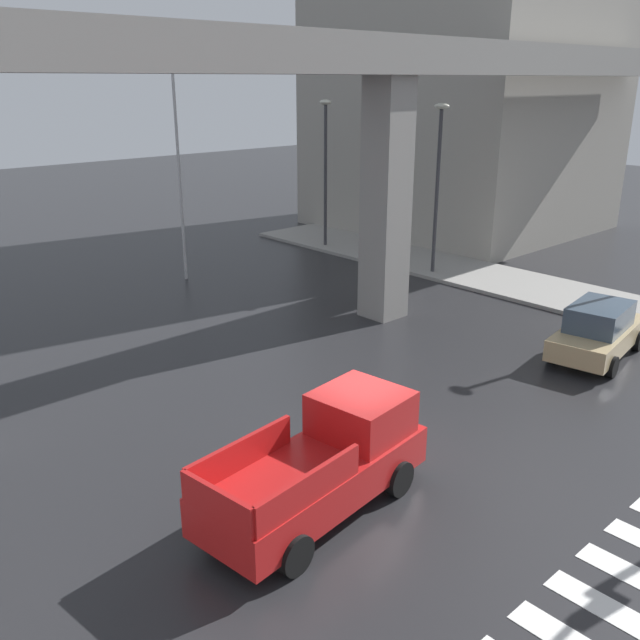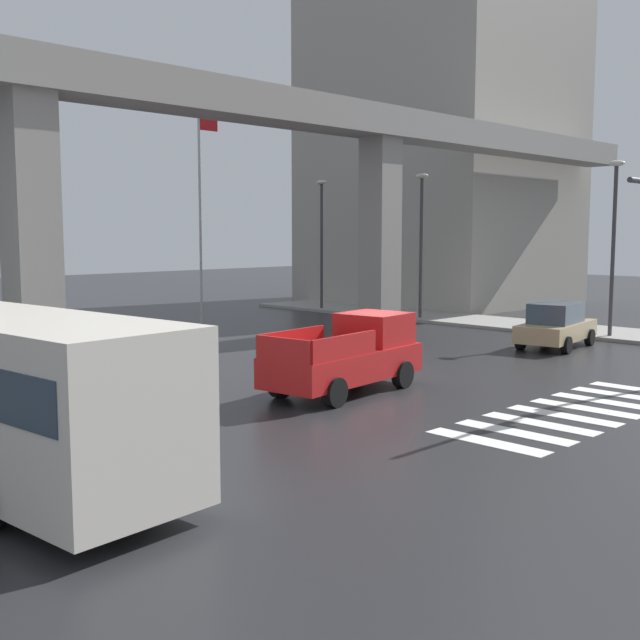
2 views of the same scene
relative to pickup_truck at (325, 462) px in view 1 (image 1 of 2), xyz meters
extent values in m
plane|color=#232326|center=(1.98, 0.86, -0.99)|extent=(120.00, 120.00, 0.00)
cube|color=silver|center=(1.43, -5.64, -0.98)|extent=(0.55, 2.80, 0.01)
cube|color=gray|center=(1.98, 7.20, 7.91)|extent=(55.74, 1.85, 1.20)
cube|color=gray|center=(9.58, 7.20, 3.16)|extent=(1.30, 1.30, 8.30)
cube|color=gray|center=(16.49, 2.86, -0.91)|extent=(4.00, 36.00, 0.15)
cube|color=red|center=(-0.30, -0.03, -0.21)|extent=(5.29, 2.48, 0.80)
cube|color=red|center=(1.14, 0.13, 0.64)|extent=(1.89, 1.93, 0.90)
cube|color=#3F5160|center=(1.61, 0.19, 0.64)|extent=(0.29, 1.67, 0.77)
cube|color=red|center=(-1.54, 0.70, 0.49)|extent=(2.65, 0.41, 0.60)
cube|color=red|center=(-1.34, -1.04, 0.49)|extent=(2.65, 0.41, 0.60)
cube|color=red|center=(-2.78, -0.33, 0.49)|extent=(0.30, 1.75, 0.60)
cylinder|color=black|center=(1.17, 1.05, -0.61)|extent=(0.79, 0.37, 0.76)
cylinder|color=black|center=(1.38, -0.75, -0.61)|extent=(0.79, 0.37, 0.76)
cylinder|color=black|center=(-1.97, 0.68, -0.61)|extent=(0.79, 0.37, 0.76)
cylinder|color=black|center=(-1.76, -1.12, -0.61)|extent=(0.79, 0.37, 0.76)
cube|color=tan|center=(11.59, 0.05, -0.35)|extent=(4.52, 2.40, 0.64)
cube|color=#384756|center=(11.49, 0.04, 0.35)|extent=(2.44, 1.82, 0.76)
cylinder|color=black|center=(12.77, 1.11, -0.67)|extent=(0.67, 0.33, 0.64)
cylinder|color=black|center=(13.04, -0.60, -0.67)|extent=(0.67, 0.33, 0.64)
cylinder|color=black|center=(10.14, 0.70, -0.67)|extent=(0.67, 0.33, 0.64)
cylinder|color=black|center=(10.40, -1.00, -0.67)|extent=(0.67, 0.33, 0.64)
cylinder|color=#38383D|center=(15.29, 9.44, 2.51)|extent=(0.16, 0.16, 7.00)
ellipsoid|color=beige|center=(15.29, 9.44, 6.13)|extent=(0.44, 0.70, 0.24)
cylinder|color=#38383D|center=(15.29, 16.39, 2.51)|extent=(0.16, 0.16, 7.00)
ellipsoid|color=beige|center=(15.29, 16.39, 6.13)|extent=(0.44, 0.70, 0.24)
cylinder|color=silver|center=(6.89, 16.19, 4.03)|extent=(0.12, 0.12, 10.04)
cube|color=red|center=(7.44, 16.19, 8.55)|extent=(1.10, 0.04, 0.70)
camera|label=1|loc=(-8.07, -8.63, 7.19)|focal=38.30mm
camera|label=2|loc=(-15.60, -14.46, 3.37)|focal=43.86mm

